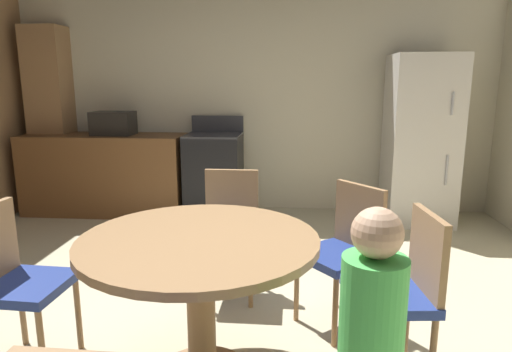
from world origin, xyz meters
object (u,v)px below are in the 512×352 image
Objects in this scene: microwave at (113,123)px; chair_northeast at (345,246)px; oven_range at (214,174)px; refrigerator at (420,140)px; chair_east at (402,286)px; chair_west at (13,276)px; person_child at (370,351)px; dining_table at (200,269)px; chair_north at (230,224)px.

microwave is 3.27m from chair_northeast.
refrigerator is at bearing -1.39° from oven_range.
oven_range is at bearing 178.61° from refrigerator.
microwave is 0.51× the size of chair_east.
person_child is at bearing -17.77° from chair_west.
dining_table is 0.99m from chair_north.
oven_range is 2.86m from chair_west.
chair_north is at bearing -134.38° from refrigerator.
refrigerator is 4.00× the size of microwave.
person_child is at bearing -56.53° from microwave.
chair_west is at bearing 177.29° from dining_table.
oven_range reaches higher than chair_northeast.
chair_northeast is at bearing -114.91° from refrigerator.
chair_northeast is at bearing -73.31° from chair_east.
oven_range reaches higher than dining_table.
person_child is (-0.27, -0.69, 0.08)m from chair_east.
refrigerator is at bearing 57.59° from dining_table.
person_child is at bearing 48.24° from chair_northeast.
refrigerator is at bearing 135.93° from chair_north.
refrigerator is at bearing 47.58° from chair_west.
chair_west reaches higher than dining_table.
oven_range is 1.26m from microwave.
person_child is (1.70, -0.64, 0.08)m from chair_west.
microwave is 3.28m from dining_table.
refrigerator is 3.57m from person_child.
chair_west is (-1.97, -0.05, 0.00)m from chair_east.
refrigerator is 1.61× the size of person_child.
person_child reaches higher than dining_table.
chair_east is at bearing 48.03° from chair_north.
refrigerator is 3.35m from microwave.
dining_table is at bearing 0.00° from person_child.
oven_range is at bearing -166.48° from chair_north.
microwave reaches higher than chair_northeast.
microwave reaches higher than oven_range.
refrigerator is at bearing -0.86° from microwave.
chair_north is (-0.98, 0.89, 0.00)m from chair_east.
chair_east is at bearing -72.06° from person_child.
microwave is 0.51× the size of chair_northeast.
microwave is at bearing -16.96° from person_child.
chair_east is (-0.79, -2.70, -0.38)m from refrigerator.
refrigerator reaches higher than chair_northeast.
chair_north is (-1.77, -1.81, -0.38)m from refrigerator.
chair_west is 1.00× the size of chair_northeast.
dining_table is at bearing -81.38° from oven_range.
chair_north is 1.73m from person_child.
chair_east is 1.97m from chair_west.
oven_range is at bearing -68.54° from chair_east.
chair_west is (-0.99, 0.05, -0.10)m from dining_table.
person_child is (1.14, -3.44, 0.11)m from oven_range.
microwave is 3.79m from chair_east.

